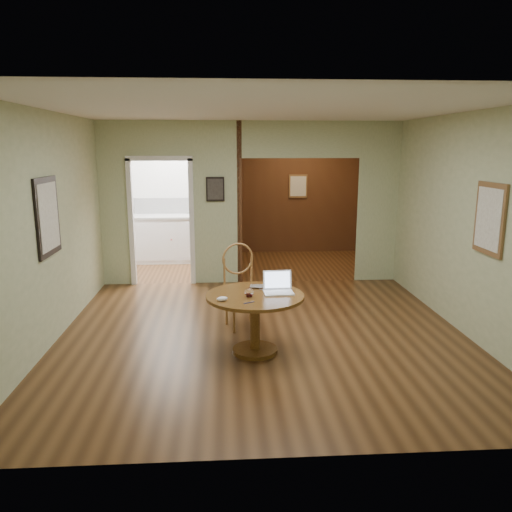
{
  "coord_description": "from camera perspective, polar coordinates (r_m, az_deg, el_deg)",
  "views": [
    {
      "loc": [
        -0.47,
        -5.81,
        2.28
      ],
      "look_at": [
        -0.1,
        -0.2,
        1.05
      ],
      "focal_mm": 35.0,
      "sensor_mm": 36.0,
      "label": 1
    }
  ],
  "objects": [
    {
      "name": "floor",
      "position": [
        6.25,
        0.81,
        -9.02
      ],
      "size": [
        5.0,
        5.0,
        0.0
      ],
      "primitive_type": "plane",
      "color": "#3F2512",
      "rests_on": "ground"
    },
    {
      "name": "room_shell",
      "position": [
        8.96,
        -3.74,
        5.97
      ],
      "size": [
        5.2,
        7.5,
        5.0
      ],
      "color": "white",
      "rests_on": "ground"
    },
    {
      "name": "dining_table",
      "position": [
        5.59,
        -0.11,
        -6.15
      ],
      "size": [
        1.09,
        1.09,
        0.68
      ],
      "rotation": [
        0.0,
        0.0,
        0.17
      ],
      "color": "brown",
      "rests_on": "ground"
    },
    {
      "name": "chair",
      "position": [
        6.4,
        -1.79,
        -2.85
      ],
      "size": [
        0.57,
        0.57,
        1.08
      ],
      "rotation": [
        0.0,
        0.0,
        0.28
      ],
      "color": "olive",
      "rests_on": "ground"
    },
    {
      "name": "open_laptop",
      "position": [
        5.62,
        2.52,
        -3.49
      ],
      "size": [
        0.34,
        0.3,
        0.23
      ],
      "rotation": [
        0.0,
        0.0,
        0.06
      ],
      "color": "white",
      "rests_on": "dining_table"
    },
    {
      "name": "closed_laptop",
      "position": [
        5.74,
        0.94,
        -3.67
      ],
      "size": [
        0.35,
        0.25,
        0.03
      ],
      "primitive_type": "imported",
      "rotation": [
        0.0,
        0.0,
        -0.12
      ],
      "color": "silver",
      "rests_on": "dining_table"
    },
    {
      "name": "mouse",
      "position": [
        5.31,
        -3.89,
        -4.9
      ],
      "size": [
        0.14,
        0.1,
        0.05
      ],
      "primitive_type": "ellipsoid",
      "rotation": [
        0.0,
        0.0,
        0.3
      ],
      "color": "white",
      "rests_on": "dining_table"
    },
    {
      "name": "wine_glass",
      "position": [
        5.43,
        -0.78,
        -4.18
      ],
      "size": [
        0.1,
        0.1,
        0.11
      ],
      "primitive_type": null,
      "color": "white",
      "rests_on": "dining_table"
    },
    {
      "name": "pen",
      "position": [
        5.24,
        -0.81,
        -5.35
      ],
      "size": [
        0.12,
        0.07,
        0.01
      ],
      "primitive_type": "cylinder",
      "rotation": [
        0.0,
        1.57,
        0.49
      ],
      "color": "navy",
      "rests_on": "dining_table"
    },
    {
      "name": "kitchen_cabinet",
      "position": [
        10.21,
        -8.64,
        2.01
      ],
      "size": [
        2.06,
        0.6,
        0.94
      ],
      "color": "white",
      "rests_on": "ground"
    },
    {
      "name": "grocery_bag",
      "position": [
        10.08,
        -6.26,
        5.62
      ],
      "size": [
        0.38,
        0.33,
        0.34
      ],
      "primitive_type": "ellipsoid",
      "rotation": [
        0.0,
        0.0,
        0.13
      ],
      "color": "beige",
      "rests_on": "kitchen_cabinet"
    }
  ]
}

